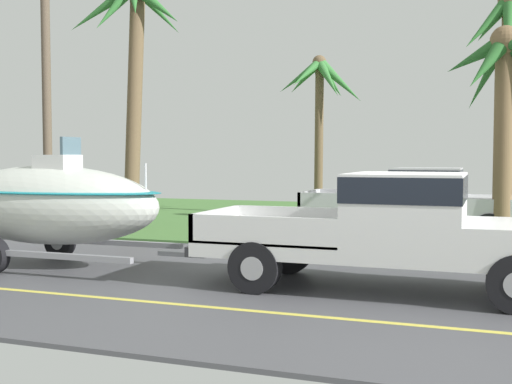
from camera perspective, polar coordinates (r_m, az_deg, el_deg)
name	(u,v)px	position (r m, az deg, el deg)	size (l,w,h in m)	color
ground	(452,233)	(18.37, 17.03, -3.55)	(36.00, 22.00, 0.11)	#4C4C51
pickup_truck_towing	(404,225)	(10.16, 13.03, -2.91)	(5.90, 2.09, 1.84)	silver
boat_on_trailer	(47,204)	(12.79, -18.07, -1.04)	(5.91, 2.16, 2.45)	gray
parked_pickup_background	(425,200)	(16.58, 14.81, -0.67)	(5.62, 2.11, 1.81)	silver
palm_tree_near_left	(503,89)	(15.69, 21.12, 8.57)	(2.64, 2.54, 5.04)	brown
palm_tree_near_right	(511,47)	(19.06, 21.74, 11.87)	(3.31, 2.92, 6.67)	brown
palm_tree_mid	(321,91)	(22.34, 5.76, 8.88)	(3.09, 2.89, 5.55)	brown
palm_tree_far_left	(132,47)	(18.78, -10.93, 12.52)	(3.43, 2.65, 7.20)	brown
utility_pole	(46,74)	(18.49, -18.13, 9.93)	(0.24, 1.80, 8.33)	brown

